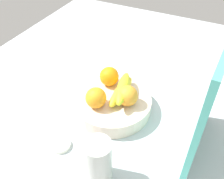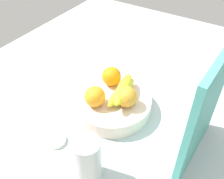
{
  "view_description": "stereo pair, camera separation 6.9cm",
  "coord_description": "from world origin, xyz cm",
  "px_view_note": "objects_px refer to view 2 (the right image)",
  "views": [
    {
      "loc": [
        56.64,
        27.38,
        65.8
      ],
      "look_at": [
        -2.34,
        -1.35,
        9.39
      ],
      "focal_mm": 40.75,
      "sensor_mm": 36.0,
      "label": 1
    },
    {
      "loc": [
        53.28,
        33.45,
        65.8
      ],
      "look_at": [
        -2.34,
        -1.35,
        9.39
      ],
      "focal_mm": 40.75,
      "sensor_mm": 36.0,
      "label": 2
    }
  ],
  "objects_px": {
    "orange_front_right": "(127,97)",
    "cutting_board": "(205,111)",
    "thermos_tumbler": "(88,160)",
    "jar_lid": "(56,141)",
    "orange_center": "(112,76)",
    "banana_bunch": "(122,90)",
    "orange_front_left": "(95,97)",
    "fruit_bowl": "(112,104)"
  },
  "relations": [
    {
      "from": "orange_front_right",
      "to": "jar_lid",
      "type": "relative_size",
      "value": 1.15
    },
    {
      "from": "banana_bunch",
      "to": "thermos_tumbler",
      "type": "height_order",
      "value": "thermos_tumbler"
    },
    {
      "from": "banana_bunch",
      "to": "cutting_board",
      "type": "height_order",
      "value": "cutting_board"
    },
    {
      "from": "orange_front_right",
      "to": "banana_bunch",
      "type": "relative_size",
      "value": 0.4
    },
    {
      "from": "orange_front_left",
      "to": "cutting_board",
      "type": "bearing_deg",
      "value": 94.34
    },
    {
      "from": "orange_front_right",
      "to": "thermos_tumbler",
      "type": "relative_size",
      "value": 0.47
    },
    {
      "from": "orange_front_right",
      "to": "jar_lid",
      "type": "distance_m",
      "value": 0.27
    },
    {
      "from": "orange_front_left",
      "to": "fruit_bowl",
      "type": "bearing_deg",
      "value": 150.43
    },
    {
      "from": "cutting_board",
      "to": "thermos_tumbler",
      "type": "bearing_deg",
      "value": -41.3
    },
    {
      "from": "orange_center",
      "to": "orange_front_left",
      "type": "bearing_deg",
      "value": 5.53
    },
    {
      "from": "orange_center",
      "to": "cutting_board",
      "type": "relative_size",
      "value": 0.2
    },
    {
      "from": "fruit_bowl",
      "to": "thermos_tumbler",
      "type": "distance_m",
      "value": 0.28
    },
    {
      "from": "orange_front_right",
      "to": "orange_center",
      "type": "bearing_deg",
      "value": -123.63
    },
    {
      "from": "orange_front_right",
      "to": "thermos_tumbler",
      "type": "xyz_separation_m",
      "value": [
        0.26,
        0.03,
        -0.01
      ]
    },
    {
      "from": "fruit_bowl",
      "to": "cutting_board",
      "type": "bearing_deg",
      "value": 84.31
    },
    {
      "from": "cutting_board",
      "to": "jar_lid",
      "type": "distance_m",
      "value": 0.46
    },
    {
      "from": "banana_bunch",
      "to": "orange_front_left",
      "type": "bearing_deg",
      "value": -36.62
    },
    {
      "from": "orange_front_right",
      "to": "banana_bunch",
      "type": "distance_m",
      "value": 0.04
    },
    {
      "from": "cutting_board",
      "to": "jar_lid",
      "type": "xyz_separation_m",
      "value": [
        0.19,
        -0.38,
        -0.17
      ]
    },
    {
      "from": "cutting_board",
      "to": "thermos_tumbler",
      "type": "distance_m",
      "value": 0.34
    },
    {
      "from": "orange_center",
      "to": "banana_bunch",
      "type": "height_order",
      "value": "orange_center"
    },
    {
      "from": "orange_center",
      "to": "jar_lid",
      "type": "height_order",
      "value": "orange_center"
    },
    {
      "from": "fruit_bowl",
      "to": "orange_front_right",
      "type": "relative_size",
      "value": 3.93
    },
    {
      "from": "fruit_bowl",
      "to": "banana_bunch",
      "type": "bearing_deg",
      "value": 130.45
    },
    {
      "from": "cutting_board",
      "to": "thermos_tumbler",
      "type": "xyz_separation_m",
      "value": [
        0.23,
        -0.22,
        -0.11
      ]
    },
    {
      "from": "orange_front_left",
      "to": "jar_lid",
      "type": "bearing_deg",
      "value": -13.92
    },
    {
      "from": "fruit_bowl",
      "to": "orange_front_left",
      "type": "relative_size",
      "value": 3.93
    },
    {
      "from": "fruit_bowl",
      "to": "cutting_board",
      "type": "xyz_separation_m",
      "value": [
        0.03,
        0.31,
        0.15
      ]
    },
    {
      "from": "fruit_bowl",
      "to": "banana_bunch",
      "type": "relative_size",
      "value": 1.56
    },
    {
      "from": "banana_bunch",
      "to": "cutting_board",
      "type": "xyz_separation_m",
      "value": [
        0.05,
        0.28,
        0.1
      ]
    },
    {
      "from": "orange_front_right",
      "to": "banana_bunch",
      "type": "bearing_deg",
      "value": -127.76
    },
    {
      "from": "jar_lid",
      "to": "orange_center",
      "type": "bearing_deg",
      "value": 174.29
    },
    {
      "from": "orange_front_right",
      "to": "cutting_board",
      "type": "relative_size",
      "value": 0.2
    },
    {
      "from": "orange_front_left",
      "to": "thermos_tumbler",
      "type": "relative_size",
      "value": 0.47
    },
    {
      "from": "orange_center",
      "to": "jar_lid",
      "type": "relative_size",
      "value": 1.15
    },
    {
      "from": "orange_front_right",
      "to": "orange_center",
      "type": "distance_m",
      "value": 0.12
    },
    {
      "from": "orange_center",
      "to": "cutting_board",
      "type": "bearing_deg",
      "value": 74.5
    },
    {
      "from": "fruit_bowl",
      "to": "orange_front_left",
      "type": "xyz_separation_m",
      "value": [
        0.06,
        -0.03,
        0.06
      ]
    },
    {
      "from": "orange_front_left",
      "to": "thermos_tumbler",
      "type": "bearing_deg",
      "value": 30.15
    },
    {
      "from": "banana_bunch",
      "to": "jar_lid",
      "type": "xyz_separation_m",
      "value": [
        0.24,
        -0.1,
        -0.08
      ]
    },
    {
      "from": "thermos_tumbler",
      "to": "orange_center",
      "type": "bearing_deg",
      "value": -158.27
    },
    {
      "from": "thermos_tumbler",
      "to": "orange_front_right",
      "type": "bearing_deg",
      "value": -173.88
    }
  ]
}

